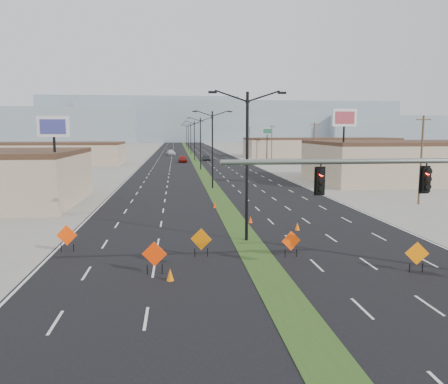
{
  "coord_description": "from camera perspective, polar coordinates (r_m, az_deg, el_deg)",
  "views": [
    {
      "loc": [
        -4.7,
        -16.81,
        7.44
      ],
      "look_at": [
        -1.4,
        13.4,
        3.2
      ],
      "focal_mm": 35.0,
      "sensor_mm": 36.0,
      "label": 1
    }
  ],
  "objects": [
    {
      "name": "construction_sign_5",
      "position": [
        25.44,
        23.89,
        -7.47
      ],
      "size": [
        1.24,
        0.26,
        1.66
      ],
      "rotation": [
        0.0,
        0.0,
        -0.17
      ],
      "color": "orange",
      "rests_on": "ground"
    },
    {
      "name": "cone_2",
      "position": [
        35.75,
        3.48,
        -3.61
      ],
      "size": [
        0.44,
        0.44,
        0.57
      ],
      "primitive_type": "cone",
      "rotation": [
        0.0,
        0.0,
        0.35
      ],
      "color": "#F24405",
      "rests_on": "ground"
    },
    {
      "name": "utility_pole_1",
      "position": [
        80.73,
        11.64,
        5.82
      ],
      "size": [
        1.6,
        0.2,
        9.0
      ],
      "color": "#4C3823",
      "rests_on": "ground"
    },
    {
      "name": "streetlight_3",
      "position": [
        112.92,
        -3.89,
        6.9
      ],
      "size": [
        5.15,
        0.24,
        10.02
      ],
      "color": "black",
      "rests_on": "ground"
    },
    {
      "name": "median_strip",
      "position": [
        117.14,
        -3.94,
        4.28
      ],
      "size": [
        2.0,
        400.0,
        0.04
      ],
      "primitive_type": "cube",
      "color": "#284619",
      "rests_on": "ground"
    },
    {
      "name": "car_left",
      "position": [
        105.78,
        -5.43,
        4.31
      ],
      "size": [
        2.12,
        4.83,
        1.62
      ],
      "primitive_type": "imported",
      "rotation": [
        0.0,
        0.0,
        0.04
      ],
      "color": "maroon",
      "rests_on": "ground"
    },
    {
      "name": "mesa_east",
      "position": [
        358.12,
        25.03,
        7.46
      ],
      "size": [
        160.0,
        50.0,
        18.0
      ],
      "primitive_type": "cube",
      "color": "gray",
      "rests_on": "ground"
    },
    {
      "name": "road_surface",
      "position": [
        117.14,
        -3.94,
        4.28
      ],
      "size": [
        25.0,
        400.0,
        0.02
      ],
      "primitive_type": "cube",
      "color": "black",
      "rests_on": "ground"
    },
    {
      "name": "ground",
      "position": [
        18.97,
        8.94,
        -15.25
      ],
      "size": [
        600.0,
        600.0,
        0.0
      ],
      "primitive_type": "plane",
      "color": "gray",
      "rests_on": "ground"
    },
    {
      "name": "streetlight_5",
      "position": [
        168.88,
        -4.69,
        7.23
      ],
      "size": [
        5.15,
        0.24,
        10.02
      ],
      "color": "black",
      "rests_on": "ground"
    },
    {
      "name": "building_sw_far",
      "position": [
        105.53,
        -21.3,
        4.59
      ],
      "size": [
        30.0,
        14.0,
        4.5
      ],
      "primitive_type": "cube",
      "color": "tan",
      "rests_on": "ground"
    },
    {
      "name": "construction_sign_0",
      "position": [
        28.76,
        -19.84,
        -5.45
      ],
      "size": [
        1.29,
        0.15,
        1.72
      ],
      "rotation": [
        0.0,
        0.0,
        -0.08
      ],
      "color": "#FF4005",
      "rests_on": "ground"
    },
    {
      "name": "streetlight_2",
      "position": [
        84.96,
        -3.09,
        6.57
      ],
      "size": [
        5.15,
        0.24,
        10.02
      ],
      "color": "black",
      "rests_on": "ground"
    },
    {
      "name": "cone_3",
      "position": [
        42.61,
        -1.22,
        -1.73
      ],
      "size": [
        0.44,
        0.44,
        0.57
      ],
      "primitive_type": "cone",
      "rotation": [
        0.0,
        0.0,
        -0.34
      ],
      "color": "#FF3305",
      "rests_on": "ground"
    },
    {
      "name": "car_mid",
      "position": [
        111.73,
        -2.34,
        4.46
      ],
      "size": [
        1.87,
        4.15,
        1.32
      ],
      "primitive_type": "imported",
      "rotation": [
        0.0,
        0.0,
        0.12
      ],
      "color": "black",
      "rests_on": "ground"
    },
    {
      "name": "pole_sign_west",
      "position": [
        44.0,
        -21.35,
        7.05
      ],
      "size": [
        2.88,
        0.42,
        8.83
      ],
      "rotation": [
        0.0,
        0.0,
        0.01
      ],
      "color": "black",
      "rests_on": "ground"
    },
    {
      "name": "cone_0",
      "position": [
        22.37,
        -7.05,
        -10.67
      ],
      "size": [
        0.47,
        0.47,
        0.64
      ],
      "primitive_type": "cone",
      "rotation": [
        0.0,
        0.0,
        0.26
      ],
      "color": "orange",
      "rests_on": "ground"
    },
    {
      "name": "mesa_center",
      "position": [
        320.01,
        1.81,
        9.12
      ],
      "size": [
        220.0,
        50.0,
        28.0
      ],
      "primitive_type": "cube",
      "color": "gray",
      "rests_on": "ground"
    },
    {
      "name": "utility_pole_0",
      "position": [
        48.64,
        24.35,
        3.98
      ],
      "size": [
        1.6,
        0.2,
        9.0
      ],
      "color": "#4C3823",
      "rests_on": "ground"
    },
    {
      "name": "cone_1",
      "position": [
        33.52,
        9.56,
        -4.45
      ],
      "size": [
        0.44,
        0.44,
        0.62
      ],
      "primitive_type": "cone",
      "rotation": [
        0.0,
        0.0,
        -0.21
      ],
      "color": "#FF6205",
      "rests_on": "ground"
    },
    {
      "name": "mesa_backdrop",
      "position": [
        337.86,
        -10.68,
        9.26
      ],
      "size": [
        140.0,
        50.0,
        32.0
      ],
      "primitive_type": "cube",
      "color": "gray",
      "rests_on": "ground"
    },
    {
      "name": "utility_pole_3",
      "position": [
        148.9,
        3.33,
        6.87
      ],
      "size": [
        1.6,
        0.2,
        9.0
      ],
      "color": "#4C3823",
      "rests_on": "ground"
    },
    {
      "name": "streetlight_6",
      "position": [
        196.87,
        -4.92,
        7.33
      ],
      "size": [
        5.15,
        0.24,
        10.02
      ],
      "color": "black",
      "rests_on": "ground"
    },
    {
      "name": "pole_sign_east_near",
      "position": [
        59.11,
        15.43,
        8.64
      ],
      "size": [
        3.37,
        0.74,
        10.29
      ],
      "rotation": [
        0.0,
        0.0,
        0.11
      ],
      "color": "black",
      "rests_on": "ground"
    },
    {
      "name": "building_se_near",
      "position": [
        73.07,
        25.8,
        3.47
      ],
      "size": [
        36.0,
        18.0,
        5.5
      ],
      "primitive_type": "cube",
      "color": "tan",
      "rests_on": "ground"
    },
    {
      "name": "utility_pole_2",
      "position": [
        114.54,
        6.25,
        6.51
      ],
      "size": [
        1.6,
        0.2,
        9.0
      ],
      "color": "#4C3823",
      "rests_on": "ground"
    },
    {
      "name": "streetlight_0",
      "position": [
        29.26,
        3.02,
        3.97
      ],
      "size": [
        5.15,
        0.24,
        10.02
      ],
      "color": "black",
      "rests_on": "ground"
    },
    {
      "name": "streetlight_1",
      "position": [
        57.04,
        -1.52,
        5.91
      ],
      "size": [
        5.15,
        0.24,
        10.02
      ],
      "color": "black",
      "rests_on": "ground"
    },
    {
      "name": "car_far",
      "position": [
        138.11,
        -6.93,
        5.14
      ],
      "size": [
        3.06,
        5.93,
        1.64
      ],
      "primitive_type": "imported",
      "rotation": [
        0.0,
        0.0,
        0.14
      ],
      "color": "silver",
      "rests_on": "ground"
    },
    {
      "name": "building_se_far",
      "position": [
        133.89,
        12.42,
        5.65
      ],
      "size": [
        44.0,
        16.0,
        5.0
      ],
      "primitive_type": "cube",
      "color": "tan",
      "rests_on": "ground"
    },
    {
      "name": "pole_sign_east_far",
      "position": [
        119.44,
        5.66,
        7.59
      ],
      "size": [
        2.69,
        1.27,
        8.39
      ],
      "rotation": [
        0.0,
        0.0,
        -0.35
      ],
      "color": "black",
      "rests_on": "ground"
    },
    {
      "name": "streetlight_4",
      "position": [
        140.9,
        -4.36,
        7.1
      ],
      "size": [
        5.15,
        0.24,
        10.02
      ],
      "color": "black",
      "rests_on": "ground"
    },
    {
      "name": "construction_sign_2",
      "position": [
        26.06,
        -3.0,
        -6.3
      ],
      "size": [
        1.23,
        0.52,
        1.75
      ],
      "rotation": [
        0.0,
        0.0,
        -0.38
      ],
      "color": "orange",
      "rests_on": "ground"
    },
    {
      "name": "construction_sign_1",
      "position": [
        23.23,
        -9.08,
        -8.14
      ],
      "size": [
        1.31,
        0.27,
        1.77
      ],
      "rotation": [
        0.0,
        0.0,
        -0.17
      ],
      "color": "#F83805",
      "rests_on": "ground"
    },
    {
      "name": "construction_sign_3",
      "position": [
        26.33,
        8.75,
        -6.44
      ],
      "size": [
        1.18,
        0.28,
        1.6
      ],
      "rotation": [
        0.0,
        0.0,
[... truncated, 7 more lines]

